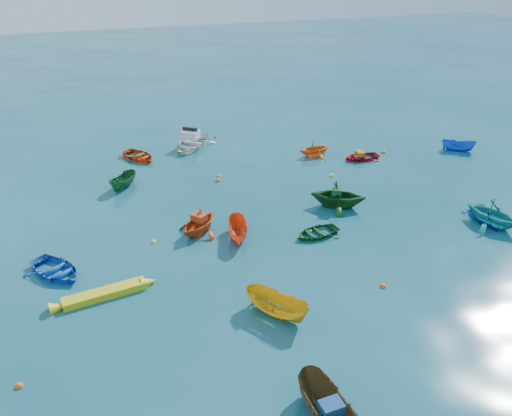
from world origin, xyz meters
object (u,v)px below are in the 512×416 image
object	(u,v)px
kayak_yellow	(106,296)
dinghy_blue_se	(486,220)
dinghy_blue_sw	(57,274)
motorboat_white	(191,147)

from	to	relation	value
kayak_yellow	dinghy_blue_se	bearing A→B (deg)	-97.95
dinghy_blue_sw	dinghy_blue_se	bearing A→B (deg)	-40.28
dinghy_blue_sw	dinghy_blue_se	xyz separation A→B (m)	(22.27, -2.47, 0.00)
dinghy_blue_sw	dinghy_blue_se	world-z (taller)	dinghy_blue_sw
dinghy_blue_se	kayak_yellow	world-z (taller)	dinghy_blue_se
dinghy_blue_se	kayak_yellow	xyz separation A→B (m)	(-20.27, 0.01, 0.00)
dinghy_blue_se	motorboat_white	world-z (taller)	motorboat_white
dinghy_blue_se	kayak_yellow	bearing A→B (deg)	-163.39
motorboat_white	kayak_yellow	bearing A→B (deg)	-77.68
dinghy_blue_sw	motorboat_white	world-z (taller)	motorboat_white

